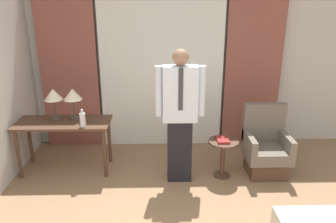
# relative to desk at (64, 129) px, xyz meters

# --- Properties ---
(wall_back) EXTENTS (10.00, 0.06, 2.70)m
(wall_back) POSITION_rel_desk_xyz_m (1.35, 0.98, 0.73)
(wall_back) COLOR beige
(wall_back) RESTS_ON ground_plane
(curtain_sheer_center) EXTENTS (1.91, 0.06, 2.58)m
(curtain_sheer_center) POSITION_rel_desk_xyz_m (1.35, 0.85, 0.67)
(curtain_sheer_center) COLOR white
(curtain_sheer_center) RESTS_ON ground_plane
(curtain_drape_left) EXTENTS (0.88, 0.06, 2.58)m
(curtain_drape_left) POSITION_rel_desk_xyz_m (-0.08, 0.85, 0.67)
(curtain_drape_left) COLOR brown
(curtain_drape_left) RESTS_ON ground_plane
(curtain_drape_right) EXTENTS (0.88, 0.06, 2.58)m
(curtain_drape_right) POSITION_rel_desk_xyz_m (2.79, 0.85, 0.67)
(curtain_drape_right) COLOR brown
(curtain_drape_right) RESTS_ON ground_plane
(desk) EXTENTS (1.27, 0.55, 0.73)m
(desk) POSITION_rel_desk_xyz_m (0.00, 0.00, 0.00)
(desk) COLOR #4C3323
(desk) RESTS_ON ground_plane
(table_lamp_left) EXTENTS (0.25, 0.25, 0.43)m
(table_lamp_left) POSITION_rel_desk_xyz_m (-0.13, 0.13, 0.43)
(table_lamp_left) COLOR #4C4238
(table_lamp_left) RESTS_ON desk
(table_lamp_right) EXTENTS (0.25, 0.25, 0.43)m
(table_lamp_right) POSITION_rel_desk_xyz_m (0.13, 0.13, 0.43)
(table_lamp_right) COLOR #4C4238
(table_lamp_right) RESTS_ON desk
(bottle_near_edge) EXTENTS (0.07, 0.07, 0.24)m
(bottle_near_edge) POSITION_rel_desk_xyz_m (0.32, -0.19, 0.21)
(bottle_near_edge) COLOR silver
(bottle_near_edge) RESTS_ON desk
(person) EXTENTS (0.63, 0.21, 1.76)m
(person) POSITION_rel_desk_xyz_m (1.57, -0.30, 0.34)
(person) COLOR black
(person) RESTS_ON ground_plane
(armchair) EXTENTS (0.58, 0.56, 0.95)m
(armchair) POSITION_rel_desk_xyz_m (2.78, -0.14, -0.28)
(armchair) COLOR #4C3323
(armchair) RESTS_ON ground_plane
(side_table) EXTENTS (0.40, 0.40, 0.53)m
(side_table) POSITION_rel_desk_xyz_m (2.16, -0.24, -0.26)
(side_table) COLOR #4C3323
(side_table) RESTS_ON ground_plane
(book) EXTENTS (0.16, 0.23, 0.03)m
(book) POSITION_rel_desk_xyz_m (2.15, -0.23, -0.08)
(book) COLOR maroon
(book) RESTS_ON side_table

